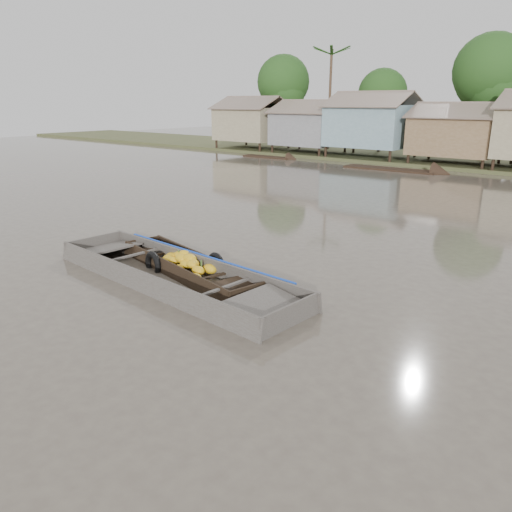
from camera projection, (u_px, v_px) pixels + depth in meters
The scene contains 3 objects.
ground at pixel (198, 293), 12.59m from camera, with size 120.00×120.00×0.00m, color #51483E.
banana_boat at pixel (186, 266), 14.12m from camera, with size 5.79×2.46×0.81m.
viewer_boat at pixel (175, 279), 13.29m from camera, with size 8.34×2.63×0.66m.
Camera 1 is at (8.63, -8.09, 4.64)m, focal length 35.00 mm.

